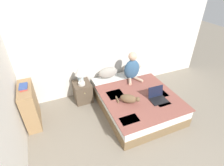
% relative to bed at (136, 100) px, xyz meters
% --- Properties ---
extents(wall_back, '(5.55, 0.05, 2.55)m').
position_rel_bed_xyz_m(wall_back, '(-0.13, 1.07, 1.06)').
color(wall_back, silver).
rests_on(wall_back, ground_plane).
extents(bed, '(1.59, 1.99, 0.44)m').
position_rel_bed_xyz_m(bed, '(0.00, 0.00, 0.00)').
color(bed, brown).
rests_on(bed, ground_plane).
extents(pillow_near, '(0.52, 0.23, 0.28)m').
position_rel_bed_xyz_m(pillow_near, '(-0.35, 0.86, 0.36)').
color(pillow_near, gray).
rests_on(pillow_near, bed).
extents(pillow_far, '(0.52, 0.23, 0.28)m').
position_rel_bed_xyz_m(pillow_far, '(0.35, 0.86, 0.36)').
color(pillow_far, gray).
rests_on(pillow_far, bed).
extents(person_sitting, '(0.41, 0.40, 0.72)m').
position_rel_bed_xyz_m(person_sitting, '(0.18, 0.57, 0.53)').
color(person_sitting, '#33567A').
rests_on(person_sitting, bed).
extents(cat_tabby, '(0.42, 0.42, 0.18)m').
position_rel_bed_xyz_m(cat_tabby, '(-0.32, -0.24, 0.32)').
color(cat_tabby, brown).
rests_on(cat_tabby, bed).
extents(laptop_open, '(0.37, 0.32, 0.26)m').
position_rel_bed_xyz_m(laptop_open, '(0.30, -0.39, 0.28)').
color(laptop_open, black).
rests_on(laptop_open, bed).
extents(nightstand, '(0.40, 0.48, 0.50)m').
position_rel_bed_xyz_m(nightstand, '(-1.07, 0.77, 0.03)').
color(nightstand, brown).
rests_on(nightstand, ground_plane).
extents(table_lamp, '(0.25, 0.25, 0.50)m').
position_rel_bed_xyz_m(table_lamp, '(-1.08, 0.70, 0.63)').
color(table_lamp, beige).
rests_on(table_lamp, nightstand).
extents(tissue_box, '(0.12, 0.12, 0.14)m').
position_rel_bed_xyz_m(tissue_box, '(-1.06, 0.90, 0.34)').
color(tissue_box, silver).
rests_on(tissue_box, nightstand).
extents(bookshelf, '(0.27, 0.74, 0.89)m').
position_rel_bed_xyz_m(bookshelf, '(-2.24, 0.44, 0.23)').
color(bookshelf, '#99754C').
rests_on(bookshelf, ground_plane).
extents(book_stack_top, '(0.16, 0.25, 0.06)m').
position_rel_bed_xyz_m(book_stack_top, '(-2.24, 0.45, 0.70)').
color(book_stack_top, '#B24238').
rests_on(book_stack_top, bookshelf).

